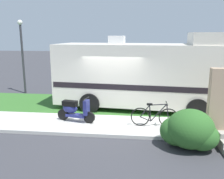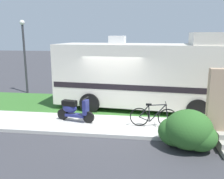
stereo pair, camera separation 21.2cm
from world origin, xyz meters
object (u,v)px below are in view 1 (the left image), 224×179
(motorhome_rv, at_px, (144,73))
(pickup_truck_near, at_px, (171,72))
(street_lamp_post, at_px, (22,50))
(bicycle, at_px, (154,116))
(scooter, at_px, (74,110))

(motorhome_rv, relative_size, pickup_truck_near, 1.36)
(street_lamp_post, bearing_deg, bicycle, -33.96)
(scooter, relative_size, bicycle, 0.91)
(motorhome_rv, height_order, scooter, motorhome_rv)
(scooter, distance_m, street_lamp_post, 6.58)
(pickup_truck_near, bearing_deg, scooter, -121.41)
(scooter, height_order, pickup_truck_near, pickup_truck_near)
(motorhome_rv, height_order, bicycle, motorhome_rv)
(motorhome_rv, xyz_separation_m, pickup_truck_near, (1.89, 4.99, -0.66))
(motorhome_rv, distance_m, pickup_truck_near, 5.37)
(scooter, bearing_deg, street_lamp_post, 132.11)
(motorhome_rv, height_order, street_lamp_post, street_lamp_post)
(scooter, xyz_separation_m, bicycle, (3.00, -0.20, -0.08))
(street_lamp_post, bearing_deg, scooter, -47.89)
(bicycle, bearing_deg, scooter, 176.22)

